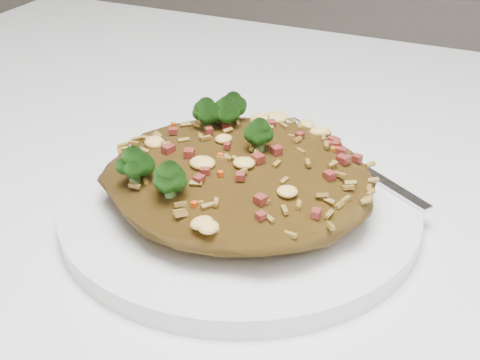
{
  "coord_description": "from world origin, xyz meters",
  "views": [
    {
      "loc": [
        0.05,
        -0.37,
        1.0
      ],
      "look_at": [
        -0.11,
        -0.02,
        0.78
      ],
      "focal_mm": 50.0,
      "sensor_mm": 36.0,
      "label": 1
    }
  ],
  "objects_px": {
    "fork": "(355,164)",
    "fried_rice": "(239,166)",
    "dining_table": "(391,346)",
    "plate": "(240,208)"
  },
  "relations": [
    {
      "from": "fork",
      "to": "fried_rice",
      "type": "bearing_deg",
      "value": -94.27
    },
    {
      "from": "dining_table",
      "to": "fried_rice",
      "type": "bearing_deg",
      "value": -171.64
    },
    {
      "from": "fried_rice",
      "to": "fork",
      "type": "xyz_separation_m",
      "value": [
        0.06,
        0.08,
        -0.02
      ]
    },
    {
      "from": "dining_table",
      "to": "fork",
      "type": "bearing_deg",
      "value": 131.22
    },
    {
      "from": "dining_table",
      "to": "plate",
      "type": "height_order",
      "value": "plate"
    },
    {
      "from": "plate",
      "to": "fork",
      "type": "distance_m",
      "value": 0.1
    },
    {
      "from": "dining_table",
      "to": "fork",
      "type": "xyz_separation_m",
      "value": [
        -0.05,
        0.06,
        0.11
      ]
    },
    {
      "from": "plate",
      "to": "fried_rice",
      "type": "bearing_deg",
      "value": 172.72
    },
    {
      "from": "dining_table",
      "to": "fork",
      "type": "distance_m",
      "value": 0.13
    },
    {
      "from": "fried_rice",
      "to": "dining_table",
      "type": "bearing_deg",
      "value": 8.36
    }
  ]
}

